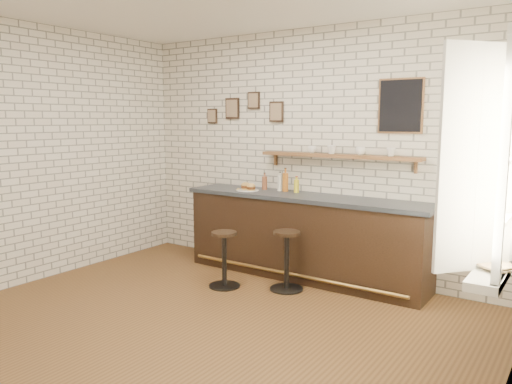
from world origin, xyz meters
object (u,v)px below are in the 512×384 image
(ciabatta_sandwich, at_px, (248,187))
(shelf_cup_d, at_px, (391,152))
(shelf_cup_b, at_px, (332,150))
(sandwich_plate, at_px, (248,190))
(condiment_bottle_yellow, at_px, (296,186))
(bitters_bottle_brown, at_px, (265,183))
(bitters_bottle_white, at_px, (280,183))
(book_lower, at_px, (488,267))
(shelf_cup_a, at_px, (312,149))
(book_upper, at_px, (489,263))
(bar_counter, at_px, (304,236))
(bar_stool_left, at_px, (224,257))
(shelf_cup_c, at_px, (360,151))
(bar_stool_right, at_px, (287,259))
(bitters_bottle_amber, at_px, (285,182))

(ciabatta_sandwich, xyz_separation_m, shelf_cup_d, (1.73, 0.27, 0.48))
(shelf_cup_b, bearing_deg, sandwich_plate, 121.57)
(condiment_bottle_yellow, bearing_deg, bitters_bottle_brown, 180.00)
(ciabatta_sandwich, height_order, condiment_bottle_yellow, condiment_bottle_yellow)
(bitters_bottle_white, distance_m, book_lower, 3.29)
(bitters_bottle_brown, relative_size, condiment_bottle_yellow, 1.08)
(shelf_cup_a, xyz_separation_m, book_upper, (2.32, -1.86, -0.58))
(shelf_cup_a, bearing_deg, book_lower, -62.00)
(bar_counter, xyz_separation_m, sandwich_plate, (-0.78, -0.07, 0.51))
(bar_stool_left, xyz_separation_m, shelf_cup_a, (0.56, 1.02, 1.20))
(shelf_cup_c, bearing_deg, bar_stool_right, 147.68)
(bitters_bottle_amber, xyz_separation_m, shelf_cup_b, (0.59, 0.06, 0.42))
(sandwich_plate, bearing_deg, bar_stool_right, -27.51)
(ciabatta_sandwich, distance_m, bitters_bottle_white, 0.40)
(shelf_cup_c, xyz_separation_m, book_upper, (1.70, -1.86, -0.59))
(bar_stool_right, relative_size, shelf_cup_c, 5.80)
(bitters_bottle_brown, distance_m, condiment_bottle_yellow, 0.47)
(bitters_bottle_white, bearing_deg, sandwich_plate, -149.09)
(bar_stool_left, bearing_deg, book_upper, -16.24)
(shelf_cup_a, height_order, shelf_cup_d, shelf_cup_d)
(condiment_bottle_yellow, bearing_deg, bar_counter, -36.30)
(bitters_bottle_brown, relative_size, shelf_cup_a, 2.01)
(sandwich_plate, distance_m, condiment_bottle_yellow, 0.63)
(ciabatta_sandwich, bearing_deg, shelf_cup_b, 15.10)
(book_upper, bearing_deg, ciabatta_sandwich, -167.59)
(book_upper, bearing_deg, bitters_bottle_brown, -171.49)
(bar_stool_right, relative_size, shelf_cup_b, 6.23)
(bitters_bottle_white, xyz_separation_m, shelf_cup_c, (1.04, 0.06, 0.44))
(condiment_bottle_yellow, height_order, bar_stool_right, condiment_bottle_yellow)
(bitters_bottle_amber, bearing_deg, sandwich_plate, -154.00)
(bar_stool_left, distance_m, book_lower, 3.07)
(book_upper, bearing_deg, bar_stool_left, -156.48)
(bitters_bottle_brown, distance_m, shelf_cup_c, 1.35)
(shelf_cup_c, bearing_deg, book_upper, -132.59)
(condiment_bottle_yellow, distance_m, shelf_cup_c, 0.92)
(bar_stool_left, height_order, shelf_cup_d, shelf_cup_d)
(bar_counter, distance_m, book_lower, 2.89)
(bitters_bottle_white, distance_m, shelf_cup_a, 0.60)
(bar_counter, relative_size, book_lower, 13.60)
(bitters_bottle_white, xyz_separation_m, bar_stool_left, (-0.15, -0.96, -0.76))
(shelf_cup_c, distance_m, shelf_cup_d, 0.36)
(bitters_bottle_amber, distance_m, book_lower, 3.22)
(shelf_cup_c, bearing_deg, shelf_cup_b, 95.07)
(bar_counter, height_order, shelf_cup_d, shelf_cup_d)
(bar_counter, relative_size, bitters_bottle_brown, 14.22)
(ciabatta_sandwich, height_order, shelf_cup_c, shelf_cup_c)
(ciabatta_sandwich, relative_size, bar_stool_right, 0.40)
(shelf_cup_b, bearing_deg, shelf_cup_c, -73.38)
(shelf_cup_b, bearing_deg, bitters_bottle_white, 112.01)
(ciabatta_sandwich, bearing_deg, bar_counter, 5.42)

